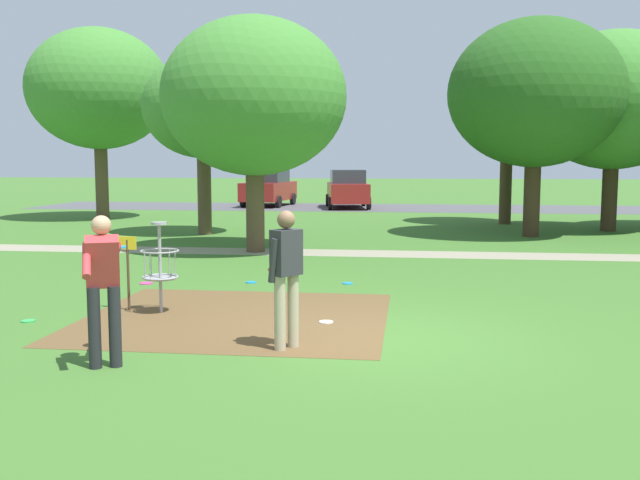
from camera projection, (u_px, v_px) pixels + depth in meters
ground_plane at (376, 339)px, 9.35m from camera, size 160.00×160.00×0.00m
dirt_tee_pad at (236, 317)px, 10.63m from camera, size 4.43×4.11×0.01m
disc_golf_basket at (156, 263)px, 10.88m from camera, size 0.98×0.58×1.39m
player_foreground_watching at (286, 271)px, 8.76m from camera, size 0.45×0.47×1.71m
player_throwing at (103, 281)px, 7.97m from camera, size 0.48×1.17×1.71m
frisbee_near_basket at (28, 321)px, 10.33m from camera, size 0.20×0.20×0.02m
frisbee_by_tee at (326, 322)px, 10.27m from camera, size 0.21×0.21×0.02m
frisbee_mid_grass at (146, 283)px, 13.49m from camera, size 0.25×0.25×0.02m
frisbee_far_right at (251, 282)px, 13.59m from camera, size 0.20×0.20×0.02m
frisbee_scattered_a at (348, 283)px, 13.48m from camera, size 0.20×0.20×0.02m
tree_near_left at (254, 97)px, 17.79m from camera, size 4.61×4.61×5.84m
tree_near_right at (508, 104)px, 25.59m from camera, size 3.83×3.83×5.97m
tree_mid_left at (203, 108)px, 21.99m from camera, size 3.70×3.70×5.51m
tree_far_left at (614, 101)px, 23.00m from camera, size 5.20×5.20×6.43m
tree_far_center at (535, 94)px, 21.29m from camera, size 5.17×5.17×6.49m
tree_far_right at (99, 89)px, 27.70m from camera, size 5.46×5.46×7.36m
parking_lot_strip at (402, 208)px, 34.72m from camera, size 36.00×6.00×0.01m
parked_car_leftmost at (269, 188)px, 36.09m from camera, size 2.32×4.37×1.84m
parked_car_center_left at (348, 189)px, 34.65m from camera, size 2.47×4.43×1.84m
gravel_path at (393, 254)px, 17.77m from camera, size 40.00×1.32×0.00m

